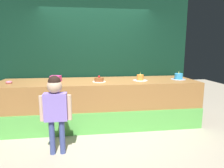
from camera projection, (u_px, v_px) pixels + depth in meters
The scene contains 9 objects.
ground_plane at pixel (101, 134), 3.72m from camera, with size 12.00×12.00×0.00m, color #ADA38E.
stage_platform at pixel (99, 102), 4.17m from camera, with size 4.08×1.13×0.93m.
curtain_backdrop at pixel (96, 55), 4.64m from camera, with size 4.41×0.08×2.90m, color black.
child_figure at pixel (56, 104), 2.88m from camera, with size 0.47×0.21×1.21m.
pink_box at pixel (56, 79), 3.97m from camera, with size 0.20×0.16×0.12m, color #E7378F.
donut at pixel (9, 82), 3.77m from camera, with size 0.12×0.12×0.04m, color pink.
cake_left at pixel (99, 80), 3.94m from camera, with size 0.27×0.27×0.13m.
cake_center at pixel (140, 78), 4.10m from camera, with size 0.31×0.31×0.18m.
cake_right at pixel (178, 77), 4.25m from camera, with size 0.32×0.32×0.19m.
Camera 1 is at (-0.27, -3.49, 1.59)m, focal length 31.41 mm.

